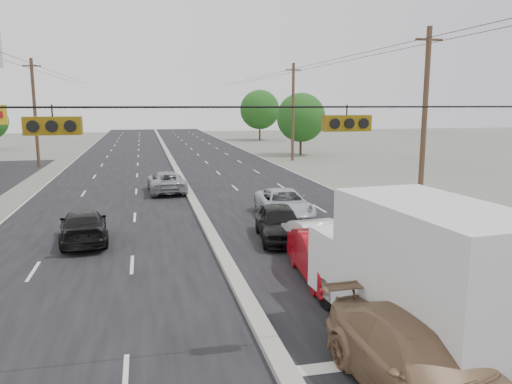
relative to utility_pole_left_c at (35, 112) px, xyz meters
The scene contains 17 objects.
ground 42.22m from the utility_pole_left_c, 72.65° to the right, with size 200.00×200.00×0.00m, color #606356.
road_surface 16.80m from the utility_pole_left_c, 38.66° to the right, with size 20.00×160.00×0.02m, color black.
center_median 16.77m from the utility_pole_left_c, 38.66° to the right, with size 0.50×160.00×0.20m, color gray.
utility_pole_left_c is the anchor object (origin of this frame).
utility_pole_right_b 35.36m from the utility_pole_left_c, 45.00° to the right, with size 1.60×0.30×10.00m.
utility_pole_right_c 25.00m from the utility_pole_left_c, ahead, with size 1.60×0.30×10.00m.
traffic_signals 42.35m from the utility_pole_left_c, 70.84° to the right, with size 25.00×0.30×0.54m.
tree_right_mid 27.96m from the utility_pole_left_c, 10.30° to the left, with size 5.60×5.60×7.14m.
tree_right_far 41.38m from the utility_pole_left_c, 46.47° to the left, with size 6.40×6.40×8.16m.
box_truck 43.02m from the utility_pole_left_c, 68.08° to the right, with size 3.08×7.37×3.65m.
tan_sedan 44.89m from the utility_pole_left_c, 70.56° to the right, with size 2.28×5.61×1.63m, color #89684A.
red_sedan 38.56m from the utility_pole_left_c, 66.14° to the right, with size 1.66×4.76×1.57m, color #AA0A12.
queue_car_a 33.86m from the utility_pole_left_c, 62.88° to the right, with size 1.81×4.49×1.53m, color black.
queue_car_b 37.18m from the utility_pole_left_c, 64.32° to the right, with size 1.56×4.46×1.47m, color silver.
queue_car_c 31.03m from the utility_pole_left_c, 57.09° to the right, with size 2.43×5.27×1.46m, color #BABDC2.
oncoming_near 29.54m from the utility_pole_left_c, 76.03° to the right, with size 1.93×4.75×1.38m, color black.
oncoming_far 20.54m from the utility_pole_left_c, 56.42° to the right, with size 2.35×5.10×1.42m, color gray.
Camera 1 is at (-2.84, -10.22, 5.86)m, focal length 35.00 mm.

